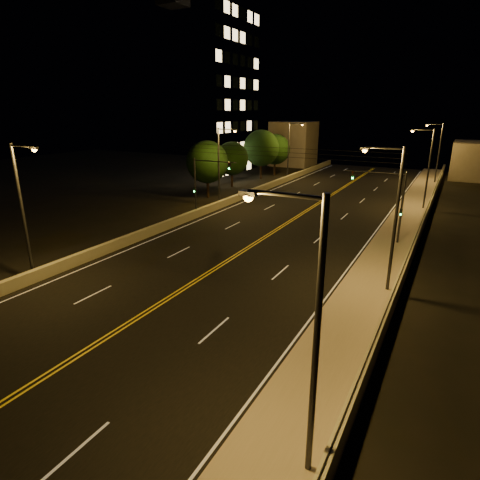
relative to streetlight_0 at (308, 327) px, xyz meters
The scene contains 24 objects.
road 20.12m from the streetlight_0, 126.41° to the left, with size 18.00×120.00×0.02m, color black.
sidewalk 16.46m from the streetlight_0, 92.65° to the left, with size 3.60×120.00×0.30m, color #9F9285.
curb 16.67m from the streetlight_0, 99.42° to the left, with size 0.14×120.00×0.15m, color #9F9285.
parapet_wall 16.28m from the streetlight_0, 86.60° to the left, with size 0.30×120.00×1.00m, color #AFAC92.
jersey_barrier 26.70m from the streetlight_0, 143.48° to the left, with size 0.45×120.00×0.85m, color #AFAC92.
distant_building_right 69.07m from the streetlight_0, 85.87° to the left, with size 6.00×10.00×6.05m, color gray.
distant_building_left 75.58m from the streetlight_0, 111.36° to the left, with size 8.00×8.00×8.81m, color gray.
parapet_rail 16.14m from the streetlight_0, 86.60° to the left, with size 0.06×0.06×120.00m, color black.
lane_markings 20.06m from the streetlight_0, 126.54° to the left, with size 17.32×116.00×0.00m.
streetlight_0 is the anchor object (origin of this frame).
streetlight_1 15.14m from the streetlight_0, 90.00° to the left, with size 2.55×0.28×9.17m.
streetlight_2 40.17m from the streetlight_0, 90.00° to the left, with size 2.55×0.28×9.17m.
streetlight_3 59.82m from the streetlight_0, 90.00° to the left, with size 2.55×0.28×9.17m.
streetlight_4 22.28m from the streetlight_0, 164.24° to the left, with size 2.55×0.28×9.17m.
streetlight_5 37.67m from the streetlight_0, 124.70° to the left, with size 2.55×0.28×9.17m.
streetlight_6 57.15m from the streetlight_0, 112.04° to the left, with size 2.55×0.28×9.17m.
traffic_signal_right 25.48m from the streetlight_0, 93.38° to the left, with size 5.11×0.31×6.31m.
traffic_signal_left 32.57m from the streetlight_0, 128.69° to the left, with size 5.11×0.31×6.31m.
overhead_wires 27.72m from the streetlight_0, 114.64° to the left, with size 22.00×0.03×0.83m.
building_tower 64.49m from the streetlight_0, 129.72° to the left, with size 24.00×15.00×28.11m.
tree_0 42.99m from the streetlight_0, 126.58° to the left, with size 5.46×5.46×7.40m.
tree_1 50.40m from the streetlight_0, 121.90° to the left, with size 4.93×4.93×6.68m.
tree_2 57.74m from the streetlight_0, 116.74° to the left, with size 5.93×5.93×8.04m.
tree_3 61.76m from the streetlight_0, 114.40° to the left, with size 5.28×5.28×7.15m.
Camera 1 is at (14.58, -5.34, 11.16)m, focal length 30.00 mm.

